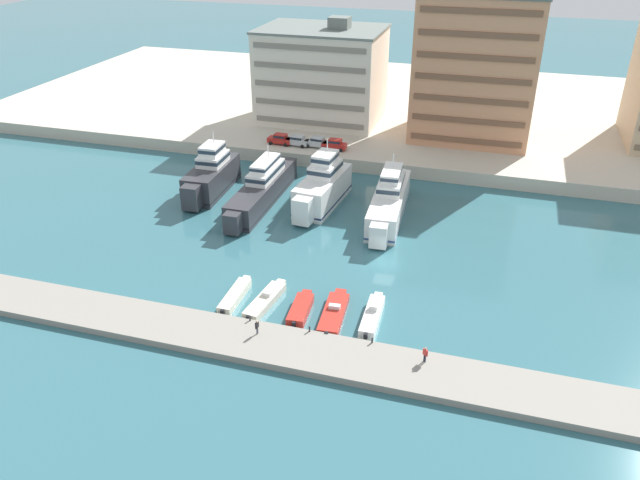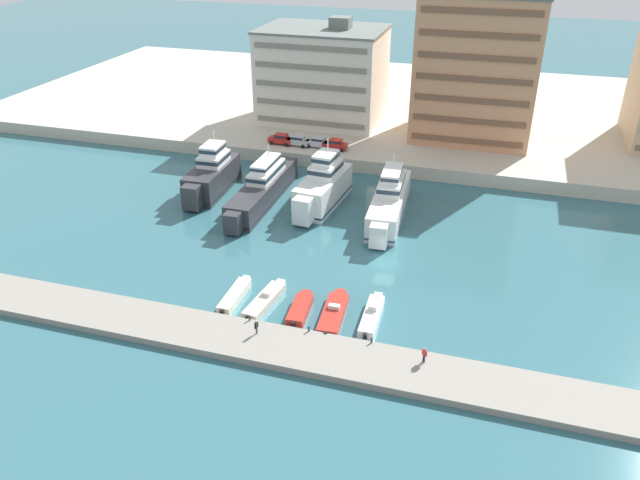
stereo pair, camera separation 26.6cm
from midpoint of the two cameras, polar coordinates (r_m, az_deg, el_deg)
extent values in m
plane|color=#336670|center=(76.44, 6.01, -2.03)|extent=(400.00, 400.00, 0.00)
cube|color=beige|center=(132.70, 11.48, 11.50)|extent=(180.00, 70.00, 2.17)
cube|color=gray|center=(60.37, 2.23, -10.85)|extent=(120.00, 6.10, 0.74)
cube|color=#333338|center=(95.66, -9.72, 5.58)|extent=(4.93, 12.58, 4.06)
cube|color=#333338|center=(89.67, -11.52, 3.88)|extent=(2.52, 2.31, 3.45)
cube|color=black|center=(96.17, -9.65, 4.86)|extent=(4.98, 12.70, 0.24)
cube|color=white|center=(95.41, -9.63, 7.35)|extent=(3.66, 5.35, 1.56)
cube|color=#233342|center=(95.36, -9.64, 7.43)|extent=(3.71, 5.40, 0.56)
cube|color=white|center=(94.88, -9.71, 8.20)|extent=(2.86, 4.17, 1.49)
cube|color=#233342|center=(94.83, -9.72, 8.29)|extent=(2.89, 4.21, 0.53)
cylinder|color=silver|center=(95.01, -9.60, 9.29)|extent=(0.16, 0.16, 1.80)
cube|color=#333338|center=(101.63, -8.20, 6.54)|extent=(3.79, 1.05, 0.20)
cube|color=#333338|center=(91.33, -5.13, 4.49)|extent=(3.88, 19.98, 3.28)
cube|color=#333338|center=(82.32, -7.86, 1.58)|extent=(2.11, 1.92, 2.79)
cube|color=black|center=(91.77, -5.10, 3.88)|extent=(3.91, 20.18, 0.24)
cube|color=white|center=(91.67, -4.86, 6.23)|extent=(3.00, 8.39, 1.54)
cube|color=#233342|center=(91.61, -4.86, 6.32)|extent=(3.04, 8.48, 0.55)
cube|color=white|center=(91.17, -4.89, 7.00)|extent=(2.34, 6.55, 1.12)
cube|color=#233342|center=(91.13, -4.89, 7.07)|extent=(2.37, 6.61, 0.40)
cylinder|color=silver|center=(91.75, -4.64, 8.13)|extent=(0.16, 0.16, 1.80)
cube|color=#333338|center=(100.59, -2.95, 6.43)|extent=(3.25, 0.91, 0.20)
cube|color=white|center=(89.91, 0.38, 4.55)|extent=(5.50, 13.05, 4.28)
cube|color=white|center=(83.67, -1.45, 2.72)|extent=(2.63, 2.43, 3.63)
cube|color=#192347|center=(90.48, 0.38, 3.75)|extent=(5.56, 13.18, 0.24)
cube|color=white|center=(89.56, 0.61, 6.54)|extent=(3.91, 5.62, 1.71)
cube|color=#233342|center=(89.50, 0.61, 6.64)|extent=(3.96, 5.67, 0.62)
cube|color=white|center=(88.97, 0.61, 7.50)|extent=(3.05, 4.38, 1.53)
cube|color=#233342|center=(88.91, 0.61, 7.60)|extent=(3.09, 4.43, 0.55)
cylinder|color=silver|center=(89.09, 0.81, 8.68)|extent=(0.16, 0.16, 1.80)
cube|color=white|center=(96.15, 1.86, 5.56)|extent=(3.85, 1.21, 0.20)
cube|color=white|center=(87.22, 6.44, 3.29)|extent=(5.04, 17.81, 3.49)
cube|color=white|center=(78.55, 5.49, 0.43)|extent=(2.32, 2.13, 2.97)
cube|color=#334C7F|center=(87.70, 6.40, 2.62)|extent=(5.09, 17.99, 0.24)
cube|color=white|center=(87.37, 6.65, 5.17)|extent=(3.56, 7.56, 1.63)
cube|color=#233342|center=(87.31, 6.65, 5.27)|extent=(3.60, 7.64, 0.59)
cube|color=white|center=(86.81, 6.70, 6.05)|extent=(2.77, 5.90, 1.28)
cube|color=#233342|center=(86.76, 6.71, 6.13)|extent=(2.81, 5.96, 0.46)
cylinder|color=silver|center=(87.27, 6.86, 7.26)|extent=(0.16, 0.16, 1.80)
cube|color=white|center=(95.94, 7.17, 5.15)|extent=(3.45, 1.10, 0.20)
cube|color=beige|center=(69.46, -7.72, -5.11)|extent=(1.62, 6.44, 0.96)
cube|color=beige|center=(72.15, -6.65, -3.63)|extent=(0.84, 0.69, 0.82)
cube|color=black|center=(66.84, -8.85, -6.53)|extent=(0.37, 0.29, 0.60)
cube|color=beige|center=(68.37, -4.99, -5.58)|extent=(2.59, 7.17, 0.88)
cube|color=beige|center=(71.21, -3.53, -3.99)|extent=(1.06, 0.91, 0.74)
cube|color=silver|center=(68.40, -4.81, -4.90)|extent=(1.04, 0.71, 0.42)
cube|color=#283847|center=(68.56, -4.70, -4.74)|extent=(0.89, 0.18, 0.25)
cube|color=black|center=(65.68, -6.52, -7.10)|extent=(0.39, 0.32, 0.60)
cube|color=red|center=(66.63, -1.74, -6.42)|extent=(2.26, 5.44, 1.00)
cube|color=red|center=(69.05, -1.14, -5.02)|extent=(1.08, 0.91, 0.85)
cube|color=black|center=(64.31, -2.34, -7.72)|extent=(0.38, 0.31, 0.60)
cube|color=red|center=(66.15, 1.32, -6.80)|extent=(2.74, 7.30, 0.82)
cube|color=red|center=(69.41, 1.96, -4.93)|extent=(1.28, 1.08, 0.69)
cube|color=silver|center=(66.23, 1.42, -6.10)|extent=(1.25, 0.69, 0.41)
cube|color=#283847|center=(66.42, 1.46, -5.93)|extent=(1.10, 0.17, 0.25)
cube|color=black|center=(63.09, 0.66, -8.62)|extent=(0.38, 0.31, 0.60)
cube|color=white|center=(65.74, 4.85, -7.02)|extent=(1.85, 6.96, 1.09)
cube|color=white|center=(68.82, 5.43, -5.24)|extent=(0.91, 0.76, 0.92)
cube|color=silver|center=(65.69, 4.96, -6.18)|extent=(0.91, 0.63, 0.55)
cube|color=#283847|center=(65.88, 5.01, -5.99)|extent=(0.81, 0.11, 0.33)
cube|color=black|center=(62.76, 4.24, -8.78)|extent=(0.37, 0.29, 0.60)
cube|color=red|center=(107.96, -3.55, 9.11)|extent=(4.19, 1.94, 0.80)
cube|color=red|center=(107.66, -3.49, 9.47)|extent=(2.19, 1.68, 0.68)
cube|color=#1E2833|center=(107.66, -3.49, 9.47)|extent=(2.15, 1.69, 0.37)
cylinder|color=black|center=(107.89, -4.39, 8.84)|extent=(0.65, 0.26, 0.64)
cylinder|color=black|center=(109.35, -4.03, 9.13)|extent=(0.65, 0.26, 0.64)
cylinder|color=black|center=(106.85, -3.06, 8.69)|extent=(0.65, 0.26, 0.64)
cylinder|color=black|center=(108.32, -2.70, 8.98)|extent=(0.65, 0.26, 0.64)
cube|color=#B7BCC1|center=(107.04, -1.99, 8.97)|extent=(4.22, 2.03, 0.80)
cube|color=#B7BCC1|center=(106.74, -1.92, 9.34)|extent=(2.22, 1.72, 0.68)
cube|color=#1E2833|center=(106.74, -1.92, 9.34)|extent=(2.18, 1.74, 0.37)
cylinder|color=black|center=(106.96, -2.84, 8.71)|extent=(0.66, 0.27, 0.64)
cylinder|color=black|center=(108.42, -2.47, 9.00)|extent=(0.66, 0.27, 0.64)
cylinder|color=black|center=(105.93, -1.49, 8.54)|extent=(0.66, 0.27, 0.64)
cylinder|color=black|center=(107.41, -1.14, 8.83)|extent=(0.66, 0.27, 0.64)
cube|color=#B7BCC1|center=(106.26, -0.14, 8.84)|extent=(4.24, 2.06, 0.80)
cube|color=#B7BCC1|center=(105.96, -0.06, 9.21)|extent=(2.23, 1.74, 0.68)
cube|color=#1E2833|center=(105.96, -0.06, 9.21)|extent=(2.19, 1.75, 0.37)
cylinder|color=black|center=(106.15, -1.00, 8.59)|extent=(0.66, 0.28, 0.64)
cylinder|color=black|center=(107.62, -0.64, 8.87)|extent=(0.66, 0.28, 0.64)
cylinder|color=black|center=(105.18, 0.37, 8.40)|extent=(0.66, 0.28, 0.64)
cylinder|color=black|center=(106.67, 0.72, 8.69)|extent=(0.66, 0.28, 0.64)
cube|color=red|center=(105.25, 1.45, 8.64)|extent=(4.11, 1.73, 0.80)
cube|color=red|center=(104.96, 1.54, 9.01)|extent=(2.11, 1.57, 0.68)
cube|color=#1E2833|center=(104.96, 1.54, 9.01)|extent=(2.07, 1.59, 0.37)
cylinder|color=black|center=(104.97, 0.61, 8.36)|extent=(0.64, 0.22, 0.64)
cylinder|color=black|center=(106.50, 0.87, 8.66)|extent=(0.64, 0.22, 0.64)
cylinder|color=black|center=(104.28, 2.04, 8.20)|extent=(0.64, 0.22, 0.64)
cylinder|color=black|center=(105.82, 2.29, 8.51)|extent=(0.64, 0.22, 0.64)
cube|color=silver|center=(119.48, 0.33, 14.80)|extent=(21.83, 15.86, 16.32)
cube|color=gray|center=(113.87, -0.85, 10.68)|extent=(20.08, 0.24, 0.90)
cube|color=gray|center=(112.91, -0.86, 12.26)|extent=(20.08, 0.24, 0.90)
cube|color=gray|center=(112.04, -0.88, 13.87)|extent=(20.08, 0.24, 0.90)
cube|color=gray|center=(111.26, -0.89, 15.49)|extent=(20.08, 0.24, 0.90)
cube|color=gray|center=(110.58, -0.90, 17.14)|extent=(20.08, 0.24, 0.90)
cube|color=slate|center=(117.79, 0.34, 18.75)|extent=(22.27, 16.18, 0.40)
cube|color=slate|center=(116.71, 1.97, 19.24)|extent=(3.60, 3.20, 2.00)
cube|color=tan|center=(112.60, 14.26, 15.05)|extent=(19.69, 16.58, 23.73)
cube|color=brown|center=(107.28, 13.28, 8.83)|extent=(18.12, 0.24, 0.90)
cube|color=brown|center=(106.24, 13.48, 10.54)|extent=(18.12, 0.24, 0.90)
cube|color=brown|center=(105.28, 13.69, 12.29)|extent=(18.12, 0.24, 0.90)
cube|color=brown|center=(104.44, 13.91, 14.07)|extent=(18.12, 0.24, 0.90)
cube|color=brown|center=(103.69, 14.13, 15.88)|extent=(18.12, 0.24, 0.90)
cube|color=brown|center=(103.05, 14.36, 17.71)|extent=(18.12, 0.24, 0.90)
cube|color=brown|center=(102.52, 14.60, 19.57)|extent=(18.12, 0.24, 0.90)
cylinder|color=#282D3D|center=(60.07, 9.55, -10.59)|extent=(0.13, 0.13, 0.80)
cylinder|color=#282D3D|center=(59.99, 9.66, -10.66)|extent=(0.13, 0.13, 0.80)
cube|color=red|center=(59.59, 9.66, -10.09)|extent=(0.49, 0.44, 0.61)
cylinder|color=red|center=(59.76, 9.47, -10.01)|extent=(0.10, 0.10, 0.61)
cylinder|color=red|center=(59.48, 9.84, -10.26)|extent=(0.10, 0.10, 0.61)
sphere|color=tan|center=(59.33, 9.69, -9.78)|extent=(0.22, 0.22, 0.22)
cylinder|color=#4C515B|center=(63.01, -5.65, -8.19)|extent=(0.12, 0.12, 0.76)
cylinder|color=#4C515B|center=(62.91, -5.73, -8.26)|extent=(0.12, 0.12, 0.76)
cube|color=#232328|center=(62.56, -5.72, -7.73)|extent=(0.29, 0.46, 0.59)
cylinder|color=#232328|center=(62.76, -5.59, -7.64)|extent=(0.09, 0.09, 0.59)
cylinder|color=#232328|center=(62.42, -5.85, -7.89)|extent=(0.09, 0.09, 0.59)
sphere|color=tan|center=(62.33, -5.74, -7.44)|extent=(0.21, 0.21, 0.21)
cylinder|color=#2D2D33|center=(64.94, -6.35, -7.15)|extent=(0.18, 0.18, 0.45)
sphere|color=#2D2D33|center=(64.77, -6.36, -6.95)|extent=(0.20, 0.20, 0.20)
cylinder|color=#2D2D33|center=(63.05, -0.90, -8.18)|extent=(0.18, 0.18, 0.45)
sphere|color=#2D2D33|center=(62.88, -0.90, -7.97)|extent=(0.20, 0.20, 0.20)
cylinder|color=#2D2D33|center=(61.78, 4.85, -9.18)|extent=(0.18, 0.18, 0.45)
sphere|color=#2D2D33|center=(61.61, 4.86, -8.97)|extent=(0.20, 0.20, 0.20)
camera|label=1|loc=(0.13, -89.90, 0.05)|focal=35.00mm
camera|label=2|loc=(0.13, 90.10, -0.05)|focal=35.00mm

